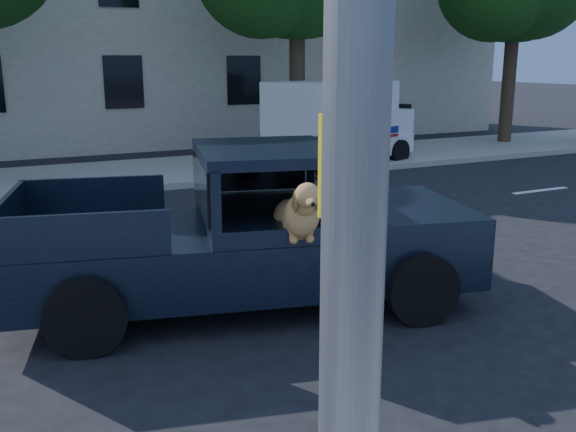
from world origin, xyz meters
The scene contains 6 objects.
ground centered at (0.00, 0.00, 0.00)m, with size 120.00×120.00×0.00m, color black.
far_sidewalk centered at (0.00, 9.20, 0.07)m, with size 60.00×4.00×0.15m, color gray.
lane_stripes centered at (2.00, 3.40, 0.01)m, with size 21.60×0.14×0.01m, color silver, non-canonical shape.
building_main centered at (3.00, 16.50, 4.50)m, with size 26.00×6.00×9.00m, color beige.
pickup_truck centered at (-0.68, 0.04, 0.64)m, with size 5.67×3.35×1.91m.
mail_truck centered at (5.55, 8.23, 1.02)m, with size 4.64×3.28×2.32m.
Camera 1 is at (-3.43, -6.77, 2.90)m, focal length 40.00 mm.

